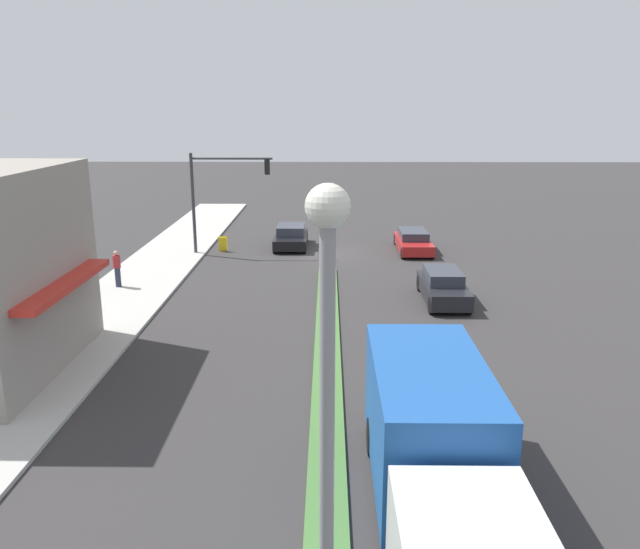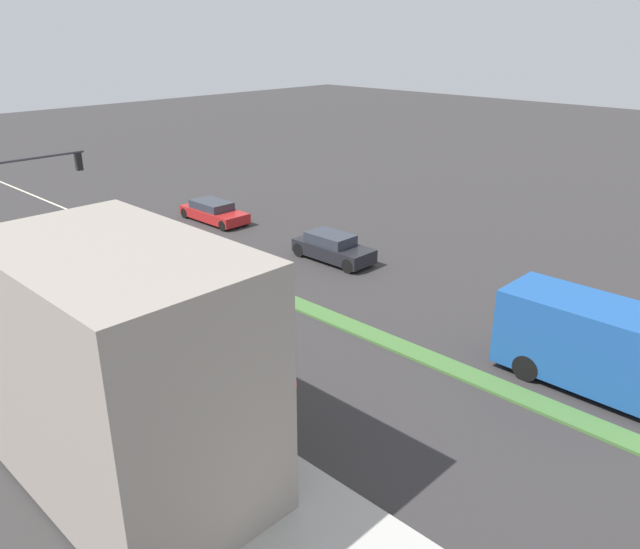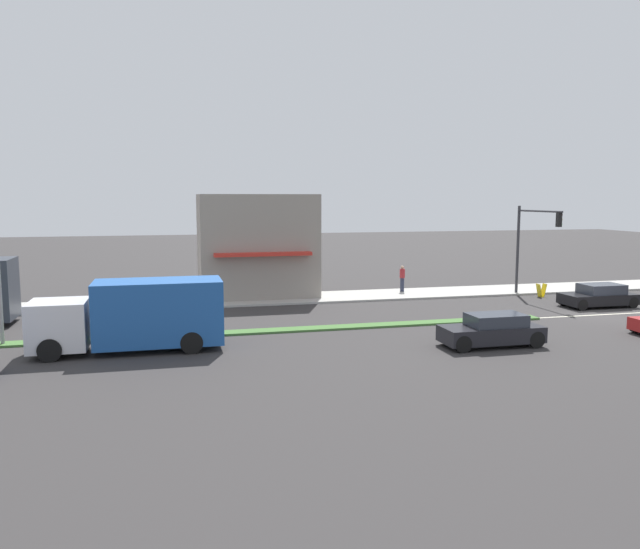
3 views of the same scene
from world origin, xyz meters
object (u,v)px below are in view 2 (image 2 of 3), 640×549
object	(u,v)px
warning_aframe_sign	(28,261)
suv_black	(93,234)
pedestrian	(18,325)
traffic_signal_main	(23,194)
delivery_truck	(611,351)
hatchback_red	(214,212)
sedan_dark	(333,248)

from	to	relation	value
warning_aframe_sign	suv_black	distance (m)	4.10
pedestrian	warning_aframe_sign	world-z (taller)	pedestrian
traffic_signal_main	delivery_truck	xyz separation A→B (m)	(-8.32, 23.27, -2.43)
traffic_signal_main	warning_aframe_sign	xyz separation A→B (m)	(0.01, -0.89, -3.47)
delivery_truck	hatchback_red	distance (m)	24.46
traffic_signal_main	suv_black	distance (m)	5.50
pedestrian	warning_aframe_sign	bearing A→B (deg)	-114.02
hatchback_red	pedestrian	bearing A→B (deg)	28.82
pedestrian	warning_aframe_sign	distance (m)	8.74
pedestrian	hatchback_red	size ratio (longest dim) A/B	0.37
pedestrian	suv_black	size ratio (longest dim) A/B	0.41
traffic_signal_main	pedestrian	xyz separation A→B (m)	(3.56, 7.07, -2.88)
delivery_truck	suv_black	distance (m)	25.70
pedestrian	hatchback_red	world-z (taller)	pedestrian
traffic_signal_main	pedestrian	bearing A→B (deg)	63.31
sedan_dark	suv_black	distance (m)	12.98
warning_aframe_sign	traffic_signal_main	bearing A→B (deg)	90.37
hatchback_red	delivery_truck	bearing A→B (deg)	83.42
traffic_signal_main	delivery_truck	bearing A→B (deg)	109.68
delivery_truck	sedan_dark	world-z (taller)	delivery_truck
pedestrian	delivery_truck	xyz separation A→B (m)	(-11.88, 16.20, 0.45)
sedan_dark	warning_aframe_sign	bearing A→B (deg)	-40.95
delivery_truck	sedan_dark	xyz separation A→B (m)	(-2.80, -14.51, -0.80)
sedan_dark	hatchback_red	distance (m)	9.77
sedan_dark	suv_black	bearing A→B (deg)	-56.31
traffic_signal_main	warning_aframe_sign	bearing A→B (deg)	-89.63
traffic_signal_main	sedan_dark	distance (m)	14.53
pedestrian	delivery_truck	distance (m)	20.10
delivery_truck	suv_black	bearing A→B (deg)	-80.14
sedan_dark	hatchback_red	xyz separation A→B (m)	(0.00, -9.77, -0.08)
traffic_signal_main	warning_aframe_sign	distance (m)	3.59
sedan_dark	suv_black	size ratio (longest dim) A/B	1.03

